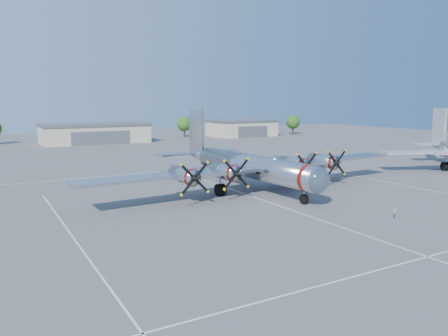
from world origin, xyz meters
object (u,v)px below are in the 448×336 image
tree_far_east (293,122)px  hangar_center (95,133)px  main_bomber_b29 (247,188)px  info_placard (395,212)px  tree_east (184,124)px  hangar_east (241,128)px

tree_far_east → hangar_center: bearing=178.3°
main_bomber_b29 → info_placard: 20.49m
hangar_center → tree_far_east: 68.05m
tree_far_east → tree_east: bearing=168.1°
hangar_center → tree_far_east: bearing=-1.7°
hangar_center → hangar_east: size_ratio=1.39×
hangar_center → info_placard: (6.78, -95.45, -2.02)m
hangar_center → main_bomber_b29: hangar_center is taller
hangar_east → info_placard: (-41.22, -95.45, -2.02)m
hangar_east → tree_far_east: 20.15m
hangar_east → tree_far_east: (20.00, -1.96, 1.51)m
tree_east → info_placard: bearing=-102.9°
tree_east → main_bomber_b29: size_ratio=0.14×
tree_east → info_placard: size_ratio=6.70×
hangar_east → info_placard: bearing=-113.4°
tree_far_east → main_bomber_b29: 98.74m
hangar_center → tree_far_east: (68.00, -1.96, 1.51)m
tree_east → main_bomber_b29: 86.23m
hangar_east → info_placard: 103.99m
hangar_center → main_bomber_b29: (2.23, -75.49, -2.71)m
hangar_center → tree_east: (30.00, 6.04, 1.51)m
hangar_east → main_bomber_b29: hangar_east is taller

